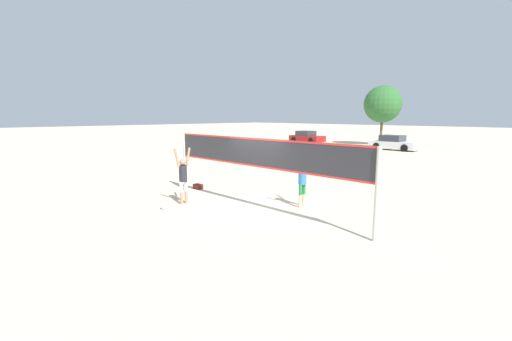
% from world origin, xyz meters
% --- Properties ---
extents(ground_plane, '(200.00, 200.00, 0.00)m').
position_xyz_m(ground_plane, '(0.00, 0.00, 0.00)').
color(ground_plane, beige).
extents(volleyball_net, '(8.72, 0.12, 2.44)m').
position_xyz_m(volleyball_net, '(0.00, 0.00, 1.75)').
color(volleyball_net, beige).
rests_on(volleyball_net, ground_plane).
extents(player_spiker, '(0.28, 0.69, 2.04)m').
position_xyz_m(player_spiker, '(-2.35, -1.37, 1.07)').
color(player_spiker, tan).
rests_on(player_spiker, ground_plane).
extents(player_blocker, '(0.28, 0.69, 2.02)m').
position_xyz_m(player_blocker, '(0.98, 1.29, 1.06)').
color(player_blocker, beige).
rests_on(player_blocker, ground_plane).
extents(volleyball, '(0.24, 0.24, 0.24)m').
position_xyz_m(volleyball, '(-2.19, -2.26, 0.12)').
color(volleyball, white).
rests_on(volleyball, ground_plane).
extents(gear_bag, '(0.41, 0.27, 0.21)m').
position_xyz_m(gear_bag, '(-4.10, 0.49, 0.11)').
color(gear_bag, maroon).
rests_on(gear_bag, ground_plane).
extents(parked_car_near, '(4.29, 1.99, 1.37)m').
position_xyz_m(parked_car_near, '(-5.36, 23.40, 0.61)').
color(parked_car_near, silver).
rests_on(parked_car_near, ground_plane).
extents(parked_car_mid, '(4.12, 2.09, 1.37)m').
position_xyz_m(parked_car_mid, '(-16.47, 24.90, 0.61)').
color(parked_car_mid, maroon).
rests_on(parked_car_mid, ground_plane).
extents(tree_left_cluster, '(3.90, 3.90, 6.30)m').
position_xyz_m(tree_left_cluster, '(-8.56, 27.50, 4.34)').
color(tree_left_cluster, brown).
rests_on(tree_left_cluster, ground_plane).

